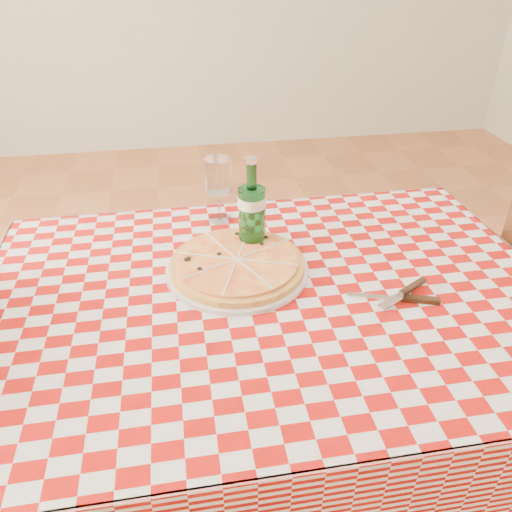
{
  "coord_description": "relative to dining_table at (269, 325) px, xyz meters",
  "views": [
    {
      "loc": [
        -0.18,
        -0.88,
        1.44
      ],
      "look_at": [
        -0.02,
        0.06,
        0.82
      ],
      "focal_mm": 35.0,
      "sensor_mm": 36.0,
      "label": 1
    }
  ],
  "objects": [
    {
      "name": "water_bottle",
      "position": [
        -0.01,
        0.18,
        0.22
      ],
      "size": [
        0.08,
        0.08,
        0.25
      ],
      "primitive_type": null,
      "rotation": [
        0.0,
        0.0,
        -0.21
      ],
      "color": "#186124",
      "rests_on": "tablecloth"
    },
    {
      "name": "pizza_plate",
      "position": [
        -0.06,
        0.09,
        0.12
      ],
      "size": [
        0.45,
        0.45,
        0.04
      ],
      "primitive_type": null,
      "rotation": [
        0.0,
        0.0,
        0.43
      ],
      "color": "#CE9044",
      "rests_on": "tablecloth"
    },
    {
      "name": "tablecloth",
      "position": [
        0.0,
        0.0,
        0.09
      ],
      "size": [
        1.3,
        0.9,
        0.01
      ],
      "primitive_type": "cube",
      "color": "#A50E0A",
      "rests_on": "dining_table"
    },
    {
      "name": "cutlery",
      "position": [
        0.28,
        -0.08,
        0.11
      ],
      "size": [
        0.24,
        0.21,
        0.02
      ],
      "primitive_type": null,
      "rotation": [
        0.0,
        0.0,
        0.17
      ],
      "color": "silver",
      "rests_on": "tablecloth"
    },
    {
      "name": "dining_table",
      "position": [
        0.0,
        0.0,
        0.0
      ],
      "size": [
        1.2,
        0.8,
        0.75
      ],
      "color": "brown",
      "rests_on": "ground"
    },
    {
      "name": "wine_glass",
      "position": [
        -0.07,
        0.35,
        0.19
      ],
      "size": [
        0.09,
        0.09,
        0.18
      ],
      "primitive_type": null,
      "rotation": [
        0.0,
        0.0,
        0.29
      ],
      "color": "white",
      "rests_on": "tablecloth"
    }
  ]
}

